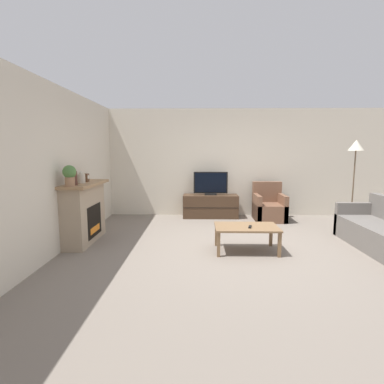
{
  "coord_description": "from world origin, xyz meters",
  "views": [
    {
      "loc": [
        -0.73,
        -5.01,
        1.65
      ],
      "look_at": [
        -0.84,
        0.81,
        0.85
      ],
      "focal_mm": 28.0,
      "sensor_mm": 36.0,
      "label": 1
    }
  ],
  "objects_px": {
    "mantel_vase_centre_left": "(81,178)",
    "mantel_clock": "(86,178)",
    "tv": "(211,184)",
    "coffee_table": "(246,229)",
    "potted_plant": "(69,174)",
    "armchair": "(269,208)",
    "mantel_vase_left": "(74,178)",
    "remote": "(250,227)",
    "fireplace": "(84,212)",
    "tv_stand": "(210,206)",
    "floor_lamp": "(356,153)"
  },
  "relations": [
    {
      "from": "mantel_clock",
      "to": "tv",
      "type": "distance_m",
      "value": 3.07
    },
    {
      "from": "mantel_vase_centre_left",
      "to": "coffee_table",
      "type": "height_order",
      "value": "mantel_vase_centre_left"
    },
    {
      "from": "remote",
      "to": "mantel_clock",
      "type": "bearing_deg",
      "value": -177.86
    },
    {
      "from": "remote",
      "to": "mantel_vase_left",
      "type": "bearing_deg",
      "value": -167.4
    },
    {
      "from": "fireplace",
      "to": "tv_stand",
      "type": "bearing_deg",
      "value": 41.25
    },
    {
      "from": "mantel_vase_centre_left",
      "to": "tv_stand",
      "type": "relative_size",
      "value": 0.15
    },
    {
      "from": "fireplace",
      "to": "potted_plant",
      "type": "bearing_deg",
      "value": -88.32
    },
    {
      "from": "tv",
      "to": "fireplace",
      "type": "bearing_deg",
      "value": -138.78
    },
    {
      "from": "fireplace",
      "to": "mantel_vase_centre_left",
      "type": "xyz_separation_m",
      "value": [
        0.02,
        -0.1,
        0.63
      ]
    },
    {
      "from": "mantel_vase_left",
      "to": "mantel_clock",
      "type": "distance_m",
      "value": 0.54
    },
    {
      "from": "tv",
      "to": "mantel_vase_centre_left",
      "type": "bearing_deg",
      "value": -137.22
    },
    {
      "from": "mantel_vase_centre_left",
      "to": "mantel_clock",
      "type": "bearing_deg",
      "value": 89.81
    },
    {
      "from": "tv",
      "to": "remote",
      "type": "distance_m",
      "value": 2.71
    },
    {
      "from": "mantel_vase_left",
      "to": "fireplace",
      "type": "bearing_deg",
      "value": 92.38
    },
    {
      "from": "mantel_vase_centre_left",
      "to": "armchair",
      "type": "bearing_deg",
      "value": 27.16
    },
    {
      "from": "tv",
      "to": "coffee_table",
      "type": "distance_m",
      "value": 2.63
    },
    {
      "from": "mantel_clock",
      "to": "floor_lamp",
      "type": "height_order",
      "value": "floor_lamp"
    },
    {
      "from": "tv",
      "to": "floor_lamp",
      "type": "height_order",
      "value": "floor_lamp"
    },
    {
      "from": "mantel_vase_left",
      "to": "potted_plant",
      "type": "height_order",
      "value": "potted_plant"
    },
    {
      "from": "armchair",
      "to": "floor_lamp",
      "type": "distance_m",
      "value": 2.19
    },
    {
      "from": "potted_plant",
      "to": "remote",
      "type": "bearing_deg",
      "value": 0.55
    },
    {
      "from": "mantel_vase_centre_left",
      "to": "potted_plant",
      "type": "bearing_deg",
      "value": -90.0
    },
    {
      "from": "mantel_vase_centre_left",
      "to": "mantel_clock",
      "type": "xyz_separation_m",
      "value": [
        0.0,
        0.24,
        -0.02
      ]
    },
    {
      "from": "potted_plant",
      "to": "armchair",
      "type": "bearing_deg",
      "value": 32.57
    },
    {
      "from": "fireplace",
      "to": "mantel_vase_centre_left",
      "type": "relative_size",
      "value": 6.55
    },
    {
      "from": "tv_stand",
      "to": "floor_lamp",
      "type": "distance_m",
      "value": 3.4
    },
    {
      "from": "mantel_clock",
      "to": "tv",
      "type": "relative_size",
      "value": 0.18
    },
    {
      "from": "mantel_vase_left",
      "to": "tv_stand",
      "type": "height_order",
      "value": "mantel_vase_left"
    },
    {
      "from": "coffee_table",
      "to": "mantel_vase_left",
      "type": "bearing_deg",
      "value": 178.72
    },
    {
      "from": "tv",
      "to": "armchair",
      "type": "relative_size",
      "value": 0.93
    },
    {
      "from": "armchair",
      "to": "tv_stand",
      "type": "bearing_deg",
      "value": 169.49
    },
    {
      "from": "floor_lamp",
      "to": "potted_plant",
      "type": "bearing_deg",
      "value": -163.32
    },
    {
      "from": "potted_plant",
      "to": "coffee_table",
      "type": "xyz_separation_m",
      "value": [
        2.84,
        0.1,
        -0.91
      ]
    },
    {
      "from": "mantel_vase_centre_left",
      "to": "fireplace",
      "type": "bearing_deg",
      "value": 99.42
    },
    {
      "from": "mantel_vase_left",
      "to": "coffee_table",
      "type": "height_order",
      "value": "mantel_vase_left"
    },
    {
      "from": "mantel_clock",
      "to": "remote",
      "type": "bearing_deg",
      "value": -13.25
    },
    {
      "from": "mantel_clock",
      "to": "armchair",
      "type": "bearing_deg",
      "value": 24.24
    },
    {
      "from": "mantel_clock",
      "to": "tv_stand",
      "type": "bearing_deg",
      "value": 39.57
    },
    {
      "from": "fireplace",
      "to": "mantel_clock",
      "type": "xyz_separation_m",
      "value": [
        0.02,
        0.13,
        0.61
      ]
    },
    {
      "from": "tv_stand",
      "to": "mantel_clock",
      "type": "bearing_deg",
      "value": -140.43
    },
    {
      "from": "mantel_vase_centre_left",
      "to": "tv",
      "type": "relative_size",
      "value": 0.25
    },
    {
      "from": "mantel_vase_left",
      "to": "coffee_table",
      "type": "bearing_deg",
      "value": -1.28
    },
    {
      "from": "potted_plant",
      "to": "tv_stand",
      "type": "distance_m",
      "value": 3.69
    },
    {
      "from": "mantel_vase_left",
      "to": "remote",
      "type": "bearing_deg",
      "value": -2.79
    },
    {
      "from": "mantel_vase_centre_left",
      "to": "potted_plant",
      "type": "height_order",
      "value": "potted_plant"
    },
    {
      "from": "fireplace",
      "to": "potted_plant",
      "type": "height_order",
      "value": "potted_plant"
    },
    {
      "from": "mantel_clock",
      "to": "coffee_table",
      "type": "distance_m",
      "value": 3.01
    },
    {
      "from": "potted_plant",
      "to": "floor_lamp",
      "type": "bearing_deg",
      "value": 16.68
    },
    {
      "from": "coffee_table",
      "to": "fireplace",
      "type": "bearing_deg",
      "value": 170.71
    },
    {
      "from": "armchair",
      "to": "coffee_table",
      "type": "xyz_separation_m",
      "value": [
        -0.91,
        -2.29,
        0.08
      ]
    }
  ]
}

